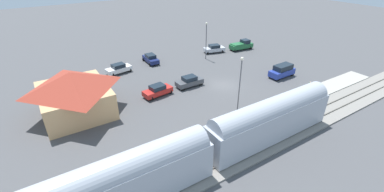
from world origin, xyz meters
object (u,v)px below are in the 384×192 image
(light_pole_near_platform, at_px, (240,78))
(sedan_red, at_px, (158,90))
(pedestrian_on_platform, at_px, (310,86))
(suv_blue, at_px, (282,71))
(sedan_charcoal, at_px, (189,81))
(pickup_green, at_px, (242,45))
(sedan_silver, at_px, (214,49))
(station_building, at_px, (74,92))
(sedan_navy, at_px, (151,59))
(sedan_white, at_px, (119,69))
(light_pole_lot_center, at_px, (206,36))

(light_pole_near_platform, bearing_deg, sedan_red, 37.37)
(pedestrian_on_platform, bearing_deg, light_pole_near_platform, 80.10)
(suv_blue, xyz_separation_m, sedan_charcoal, (5.51, 15.68, -0.27))
(pickup_green, distance_m, light_pole_near_platform, 27.07)
(sedan_red, bearing_deg, sedan_silver, -59.18)
(pedestrian_on_platform, distance_m, light_pole_near_platform, 13.20)
(station_building, distance_m, sedan_red, 11.60)
(sedan_silver, bearing_deg, sedan_navy, 83.11)
(pickup_green, distance_m, sedan_silver, 6.67)
(station_building, height_order, suv_blue, station_building)
(pedestrian_on_platform, height_order, sedan_silver, pedestrian_on_platform)
(pickup_green, bearing_deg, sedan_silver, 75.63)
(pedestrian_on_platform, relative_size, sedan_white, 0.36)
(pickup_green, height_order, sedan_charcoal, pickup_green)
(suv_blue, xyz_separation_m, sedan_silver, (16.86, 2.19, -0.27))
(light_pole_lot_center, bearing_deg, station_building, 106.15)
(sedan_silver, distance_m, sedan_charcoal, 17.64)
(station_building, bearing_deg, sedan_white, -42.09)
(pedestrian_on_platform, xyz_separation_m, light_pole_lot_center, (21.11, 4.56, 3.44))
(sedan_navy, relative_size, light_pole_lot_center, 0.61)
(sedan_red, height_order, suv_blue, suv_blue)
(pedestrian_on_platform, distance_m, light_pole_lot_center, 21.87)
(sedan_navy, xyz_separation_m, sedan_white, (-1.63, 7.05, 0.00))
(pedestrian_on_platform, bearing_deg, sedan_red, 59.14)
(pickup_green, relative_size, light_pole_lot_center, 0.74)
(pickup_green, relative_size, sedan_navy, 1.22)
(pedestrian_on_platform, distance_m, sedan_charcoal, 18.62)
(pedestrian_on_platform, bearing_deg, sedan_white, 43.20)
(sedan_charcoal, height_order, light_pole_near_platform, light_pole_near_platform)
(sedan_navy, relative_size, suv_blue, 0.92)
(station_building, distance_m, suv_blue, 33.52)
(sedan_silver, xyz_separation_m, sedan_white, (0.10, 21.41, 0.00))
(pedestrian_on_platform, xyz_separation_m, sedan_red, (11.92, 19.96, -0.40))
(sedan_red, height_order, light_pole_lot_center, light_pole_lot_center)
(pickup_green, distance_m, sedan_navy, 21.09)
(sedan_red, bearing_deg, sedan_navy, -20.36)
(sedan_red, distance_m, sedan_charcoal, 5.78)
(pedestrian_on_platform, bearing_deg, light_pole_lot_center, 12.20)
(station_building, distance_m, sedan_white, 13.84)
(pickup_green, height_order, sedan_red, pickup_green)
(light_pole_lot_center, bearing_deg, sedan_white, 82.16)
(sedan_white, relative_size, light_pole_near_platform, 0.61)
(suv_blue, xyz_separation_m, light_pole_near_platform, (-4.38, 14.02, 3.71))
(pickup_green, bearing_deg, suv_blue, 164.33)
(pedestrian_on_platform, bearing_deg, suv_blue, -12.94)
(station_building, height_order, pedestrian_on_platform, station_building)
(sedan_red, distance_m, light_pole_lot_center, 18.33)
(pickup_green, distance_m, suv_blue, 15.80)
(pickup_green, xyz_separation_m, sedan_red, (-9.85, 25.73, -0.15))
(pedestrian_on_platform, relative_size, light_pole_lot_center, 0.23)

